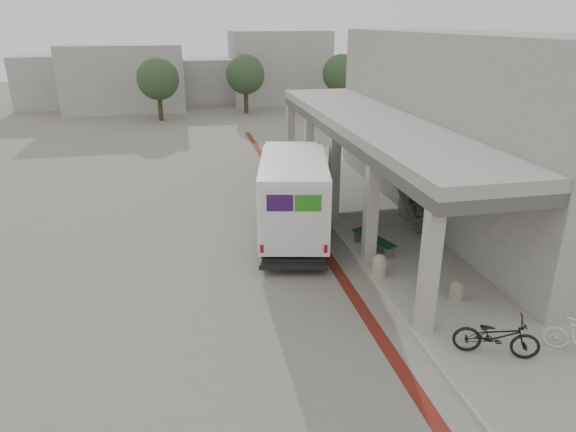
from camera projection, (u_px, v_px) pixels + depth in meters
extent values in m
plane|color=slate|center=(309.00, 278.00, 15.77)|extent=(120.00, 120.00, 0.00)
cube|color=#5F1B13|center=(323.00, 248.00, 17.79)|extent=(0.35, 40.00, 0.01)
cube|color=gray|center=(429.00, 264.00, 16.51)|extent=(4.40, 28.00, 0.12)
cube|color=gray|center=(465.00, 127.00, 20.03)|extent=(4.30, 17.00, 7.00)
cube|color=#4D4B48|center=(374.00, 131.00, 19.32)|extent=(3.40, 16.90, 0.35)
cube|color=gray|center=(374.00, 122.00, 19.19)|extent=(3.40, 16.90, 0.35)
cube|color=#989490|center=(125.00, 78.00, 44.34)|extent=(10.00, 6.00, 5.50)
cube|color=#989490|center=(204.00, 80.00, 49.60)|extent=(8.00, 6.00, 4.00)
cube|color=#989490|center=(279.00, 67.00, 48.66)|extent=(9.00, 6.00, 6.50)
cube|color=#989490|center=(59.00, 81.00, 46.12)|extent=(7.00, 5.00, 4.50)
cylinder|color=#38281C|center=(160.00, 105.00, 39.98)|extent=(0.36, 0.36, 2.40)
sphere|color=#2A4025|center=(158.00, 79.00, 39.27)|extent=(3.20, 3.20, 3.20)
cylinder|color=#38281C|center=(246.00, 99.00, 43.15)|extent=(0.36, 0.36, 2.40)
sphere|color=#2A4025|center=(245.00, 74.00, 42.43)|extent=(3.20, 3.20, 3.20)
cylinder|color=#38281C|center=(341.00, 98.00, 43.76)|extent=(0.36, 0.36, 2.40)
sphere|color=#2A4025|center=(341.00, 74.00, 43.04)|extent=(3.20, 3.20, 3.20)
cube|color=black|center=(293.00, 224.00, 18.89)|extent=(3.26, 6.76, 0.28)
cube|color=silver|center=(293.00, 195.00, 17.59)|extent=(3.18, 5.18, 2.41)
cube|color=silver|center=(293.00, 173.00, 20.63)|extent=(2.55, 2.19, 2.14)
cube|color=silver|center=(293.00, 184.00, 21.83)|extent=(2.11, 0.97, 0.74)
cube|color=black|center=(293.00, 156.00, 21.14)|extent=(2.09, 0.87, 0.97)
cube|color=black|center=(294.00, 266.00, 15.78)|extent=(2.14, 0.67, 0.17)
cube|color=#30104C|center=(262.00, 177.00, 18.05)|extent=(0.29, 1.28, 0.70)
cube|color=#287B1B|center=(259.00, 190.00, 16.75)|extent=(0.29, 1.28, 0.70)
cube|color=#30104C|center=(280.00, 203.00, 15.11)|extent=(0.78, 0.19, 0.51)
cube|color=#287B1B|center=(308.00, 203.00, 15.11)|extent=(0.78, 0.19, 0.51)
cylinder|color=black|center=(269.00, 202.00, 21.13)|extent=(0.43, 0.87, 0.84)
cylinder|color=black|center=(316.00, 202.00, 21.12)|extent=(0.43, 0.87, 0.84)
cylinder|color=black|center=(264.00, 244.00, 17.14)|extent=(0.43, 0.87, 0.84)
cylinder|color=black|center=(323.00, 244.00, 17.13)|extent=(0.43, 0.87, 0.84)
cube|color=slate|center=(389.00, 252.00, 16.73)|extent=(0.41, 0.21, 0.40)
cube|color=slate|center=(359.00, 236.00, 18.02)|extent=(0.41, 0.21, 0.40)
cube|color=#113428|center=(370.00, 239.00, 17.23)|extent=(0.71, 1.85, 0.05)
cube|color=#113428|center=(374.00, 238.00, 17.30)|extent=(0.71, 1.85, 0.05)
cube|color=#113428|center=(377.00, 237.00, 17.37)|extent=(0.71, 1.85, 0.05)
cylinder|color=tan|center=(379.00, 268.00, 15.62)|extent=(0.45, 0.45, 0.45)
sphere|color=tan|center=(380.00, 261.00, 15.53)|extent=(0.45, 0.45, 0.45)
cylinder|color=gray|center=(456.00, 293.00, 14.27)|extent=(0.37, 0.37, 0.37)
sphere|color=gray|center=(457.00, 287.00, 14.20)|extent=(0.37, 0.37, 0.37)
cube|color=gray|center=(409.00, 204.00, 20.03)|extent=(0.62, 0.76, 1.13)
imported|color=black|center=(496.00, 336.00, 11.79)|extent=(2.02, 1.41, 1.01)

